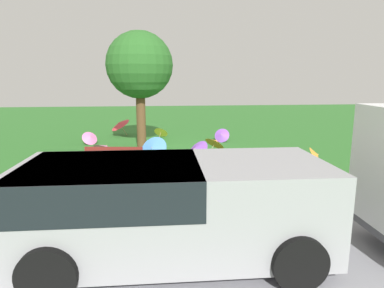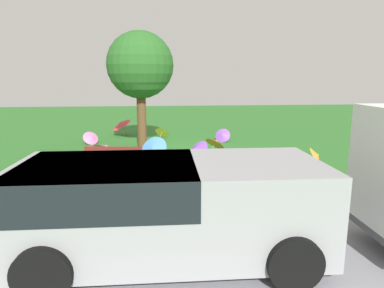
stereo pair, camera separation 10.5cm
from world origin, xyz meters
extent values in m
plane|color=#2D6B28|center=(0.00, 0.00, 0.00)|extent=(40.00, 40.00, 0.00)
cube|color=gray|center=(0.00, 8.04, 0.00)|extent=(40.00, 4.29, 0.01)
cube|color=#99999E|center=(0.16, 8.00, 0.85)|extent=(4.62, 1.96, 1.35)
cube|color=black|center=(1.08, 7.99, 1.25)|extent=(2.60, 1.95, 0.55)
cylinder|color=black|center=(1.78, 8.93, 0.38)|extent=(0.76, 0.23, 0.76)
cylinder|color=black|center=(1.76, 7.03, 0.38)|extent=(0.76, 0.23, 0.76)
cylinder|color=black|center=(-1.44, 8.97, 0.38)|extent=(0.76, 0.23, 0.76)
cylinder|color=black|center=(-1.46, 7.07, 0.38)|extent=(0.76, 0.23, 0.76)
cube|color=maroon|center=(1.60, 3.48, 0.45)|extent=(1.64, 0.65, 0.05)
cube|color=maroon|center=(1.63, 3.68, 0.68)|extent=(1.60, 0.31, 0.45)
cube|color=black|center=(2.24, 3.40, 0.23)|extent=(0.13, 0.41, 0.45)
cube|color=black|center=(0.97, 3.56, 0.23)|extent=(0.13, 0.41, 0.45)
cylinder|color=brown|center=(1.07, -0.51, 1.23)|extent=(0.36, 0.36, 2.46)
sphere|color=#286023|center=(1.07, -0.51, 3.24)|extent=(2.58, 2.58, 2.58)
cylinder|color=tan|center=(-2.42, -1.49, 0.18)|extent=(0.17, 0.32, 0.22)
cone|color=purple|center=(-2.33, -1.30, 0.31)|extent=(0.77, 0.68, 0.62)
sphere|color=tan|center=(-2.31, -1.25, 0.34)|extent=(0.05, 0.06, 0.05)
cylinder|color=tan|center=(3.90, 3.36, 0.21)|extent=(0.11, 0.29, 0.16)
cone|color=pink|center=(3.95, 3.17, 0.30)|extent=(0.70, 0.53, 0.61)
sphere|color=tan|center=(3.96, 3.13, 0.33)|extent=(0.05, 0.06, 0.05)
cylinder|color=tan|center=(2.29, 1.59, 0.18)|extent=(0.16, 0.24, 0.36)
cone|color=pink|center=(2.20, 1.44, 0.42)|extent=(1.08, 1.06, 0.61)
sphere|color=tan|center=(2.17, 1.40, 0.48)|extent=(0.06, 0.06, 0.05)
cylinder|color=tan|center=(-1.55, 0.94, 0.18)|extent=(0.24, 0.20, 0.37)
cone|color=orange|center=(-1.69, 0.83, 0.42)|extent=(1.00, 1.01, 0.58)
sphere|color=tan|center=(-1.73, 0.80, 0.48)|extent=(0.06, 0.06, 0.05)
cylinder|color=tan|center=(0.43, 1.52, 0.20)|extent=(0.29, 0.48, 0.39)
cone|color=#4C8CE5|center=(0.59, 1.79, 0.43)|extent=(1.15, 1.05, 0.85)
sphere|color=tan|center=(0.62, 1.84, 0.47)|extent=(0.06, 0.06, 0.05)
cylinder|color=tan|center=(2.07, -3.37, 0.26)|extent=(0.31, 0.15, 0.52)
cone|color=#D8383F|center=(2.24, -3.30, 0.58)|extent=(1.20, 1.22, 0.62)
sphere|color=tan|center=(2.28, -3.28, 0.65)|extent=(0.06, 0.05, 0.05)
cylinder|color=tan|center=(0.34, -2.51, 0.13)|extent=(0.13, 0.25, 0.25)
cone|color=yellow|center=(0.27, -2.65, 0.28)|extent=(0.81, 0.75, 0.54)
sphere|color=tan|center=(0.25, -2.69, 0.32)|extent=(0.05, 0.06, 0.05)
cylinder|color=tan|center=(3.36, -1.48, 0.14)|extent=(0.17, 0.23, 0.23)
cone|color=pink|center=(3.26, -1.34, 0.29)|extent=(0.81, 0.78, 0.58)
sphere|color=tan|center=(3.23, -1.29, 0.33)|extent=(0.06, 0.06, 0.05)
cylinder|color=tan|center=(-4.46, 2.66, 0.16)|extent=(0.34, 0.19, 0.25)
cone|color=orange|center=(-4.66, 2.77, 0.30)|extent=(0.69, 0.77, 0.60)
sphere|color=tan|center=(-4.71, 2.79, 0.33)|extent=(0.06, 0.05, 0.05)
cylinder|color=tan|center=(-1.05, 1.86, 0.17)|extent=(0.34, 0.19, 0.32)
cone|color=purple|center=(-0.84, 1.97, 0.38)|extent=(1.00, 1.08, 0.76)
sphere|color=tan|center=(-0.79, 2.00, 0.43)|extent=(0.06, 0.06, 0.05)
camera|label=1|loc=(0.37, 12.84, 2.79)|focal=31.38mm
camera|label=2|loc=(0.26, 12.85, 2.79)|focal=31.38mm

